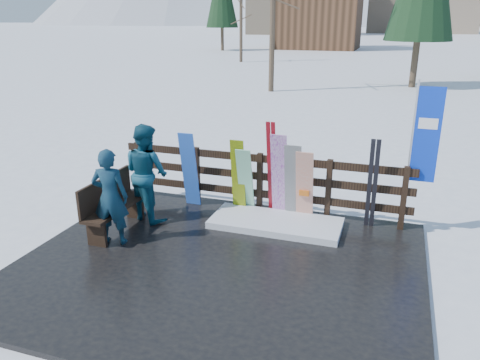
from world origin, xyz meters
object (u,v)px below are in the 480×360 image
(snowboard_5, at_px, (304,186))
(person_back, at_px, (147,173))
(snowboard_3, at_px, (279,176))
(bench, at_px, (112,203))
(snowboard_1, at_px, (245,181))
(snowboard_2, at_px, (238,177))
(rental_flag, at_px, (423,141))
(snowboard_4, at_px, (293,183))
(person_front, at_px, (110,197))
(snowboard_0, at_px, (190,170))

(snowboard_5, relative_size, person_back, 0.77)
(snowboard_3, relative_size, snowboard_5, 1.21)
(bench, bearing_deg, snowboard_3, 29.24)
(snowboard_1, xyz_separation_m, snowboard_2, (-0.14, 0.00, 0.07))
(snowboard_3, xyz_separation_m, person_back, (-2.27, -0.78, 0.08))
(snowboard_5, distance_m, rental_flag, 2.12)
(snowboard_1, height_order, snowboard_2, snowboard_2)
(snowboard_3, bearing_deg, person_back, -161.04)
(bench, distance_m, snowboard_4, 3.21)
(snowboard_4, xyz_separation_m, person_back, (-2.53, -0.78, 0.17))
(person_back, bearing_deg, snowboard_4, -139.30)
(bench, bearing_deg, person_front, -57.21)
(snowboard_3, bearing_deg, snowboard_0, -180.00)
(snowboard_5, height_order, person_back, person_back)
(snowboard_1, bearing_deg, rental_flag, 5.14)
(snowboard_1, distance_m, person_back, 1.82)
(bench, relative_size, snowboard_1, 1.12)
(bench, bearing_deg, rental_flag, 19.19)
(snowboard_2, distance_m, snowboard_5, 1.26)
(snowboard_1, bearing_deg, person_back, -154.34)
(snowboard_5, distance_m, person_front, 3.36)
(bench, distance_m, snowboard_3, 2.99)
(snowboard_5, xyz_separation_m, person_front, (-2.81, -1.85, 0.13))
(bench, bearing_deg, snowboard_1, 36.72)
(bench, xyz_separation_m, snowboard_4, (2.85, 1.45, 0.21))
(snowboard_3, height_order, rental_flag, rental_flag)
(person_front, bearing_deg, bench, -70.00)
(snowboard_2, bearing_deg, person_front, -129.95)
(snowboard_2, xyz_separation_m, person_back, (-1.48, -0.78, 0.17))
(snowboard_0, distance_m, snowboard_4, 2.04)
(snowboard_0, height_order, person_front, person_front)
(snowboard_5, bearing_deg, person_front, -146.60)
(snowboard_2, bearing_deg, rental_flag, 4.91)
(bench, xyz_separation_m, snowboard_2, (1.81, 1.45, 0.21))
(snowboard_2, relative_size, person_back, 0.82)
(snowboard_2, relative_size, snowboard_4, 0.99)
(snowboard_0, relative_size, snowboard_4, 1.04)
(snowboard_2, relative_size, person_front, 0.91)
(bench, relative_size, rental_flag, 0.58)
(snowboard_5, xyz_separation_m, person_back, (-2.74, -0.78, 0.22))
(rental_flag, bearing_deg, snowboard_2, -175.09)
(snowboard_0, bearing_deg, snowboard_3, 0.00)
(snowboard_1, height_order, snowboard_3, snowboard_3)
(snowboard_3, height_order, snowboard_5, snowboard_3)
(snowboard_2, bearing_deg, bench, -141.19)
(snowboard_2, relative_size, snowboard_3, 0.88)
(rental_flag, bearing_deg, snowboard_0, -176.27)
(snowboard_1, relative_size, snowboard_4, 0.91)
(snowboard_4, xyz_separation_m, person_front, (-2.59, -1.85, 0.08))
(snowboard_3, relative_size, snowboard_4, 1.12)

